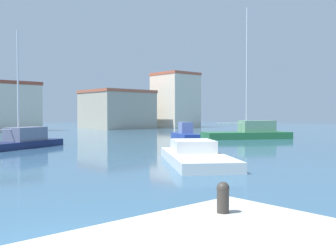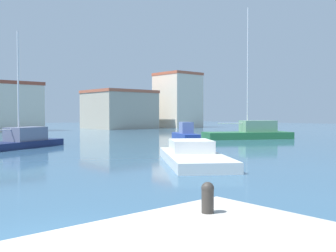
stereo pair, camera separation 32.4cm
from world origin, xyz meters
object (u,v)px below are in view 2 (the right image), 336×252
mooring_bollard (208,196)px  motorboat_blue_center_channel (186,135)px  sailboat_navy_mid_harbor (22,140)px  motorboat_white_distant_north (193,155)px  sailboat_green_far_right (250,132)px

mooring_bollard → motorboat_blue_center_channel: 30.55m
sailboat_navy_mid_harbor → motorboat_blue_center_channel: sailboat_navy_mid_harbor is taller
motorboat_blue_center_channel → motorboat_white_distant_north: size_ratio=0.66×
motorboat_blue_center_channel → motorboat_white_distant_north: 16.68m
motorboat_white_distant_north → mooring_bollard: bearing=-133.6°
motorboat_blue_center_channel → sailboat_green_far_right: (7.18, -2.14, 0.10)m
sailboat_green_far_right → motorboat_white_distant_north: bearing=-150.9°
motorboat_white_distant_north → motorboat_blue_center_channel: bearing=47.9°
mooring_bollard → sailboat_navy_mid_harbor: bearing=76.3°
sailboat_green_far_right → motorboat_blue_center_channel: bearing=163.4°
sailboat_green_far_right → mooring_bollard: bearing=-144.0°
mooring_bollard → motorboat_white_distant_north: 13.90m
motorboat_blue_center_channel → sailboat_green_far_right: size_ratio=0.40×
mooring_bollard → sailboat_green_far_right: 34.52m
motorboat_white_distant_north → sailboat_green_far_right: bearing=29.1°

